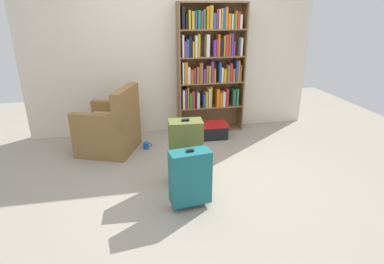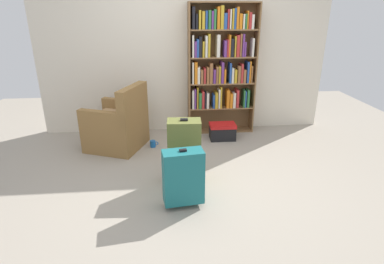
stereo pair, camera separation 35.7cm
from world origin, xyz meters
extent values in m
plane|color=#9E9384|center=(0.00, 0.00, 0.00)|extent=(7.73, 7.73, 0.00)
cube|color=beige|center=(0.00, 1.70, 1.30)|extent=(4.42, 0.10, 2.60)
cube|color=brown|center=(0.05, 1.51, 0.97)|extent=(0.02, 0.25, 1.95)
cube|color=brown|center=(1.06, 1.51, 0.97)|extent=(0.02, 0.25, 1.95)
cube|color=brown|center=(0.55, 1.62, 0.97)|extent=(1.02, 0.02, 1.95)
cube|color=brown|center=(0.55, 1.51, 0.01)|extent=(0.98, 0.23, 0.02)
cube|color=brown|center=(0.55, 1.51, 0.40)|extent=(0.98, 0.23, 0.02)
cube|color=brown|center=(0.55, 1.51, 0.79)|extent=(0.98, 0.23, 0.02)
cube|color=brown|center=(0.55, 1.51, 1.18)|extent=(0.98, 0.23, 0.02)
cube|color=brown|center=(0.55, 1.51, 1.57)|extent=(0.98, 0.23, 0.02)
cube|color=brown|center=(0.55, 1.51, 1.94)|extent=(0.98, 0.23, 0.02)
cube|color=silver|center=(0.11, 1.46, 0.55)|extent=(0.03, 0.14, 0.29)
cube|color=#66337F|center=(0.14, 1.46, 0.56)|extent=(0.02, 0.14, 0.30)
cube|color=gold|center=(0.18, 1.50, 0.57)|extent=(0.02, 0.21, 0.33)
cube|color=#2D7238|center=(0.22, 1.48, 0.53)|extent=(0.04, 0.19, 0.24)
cube|color=#B22D2D|center=(0.26, 1.48, 0.54)|extent=(0.04, 0.18, 0.27)
cube|color=black|center=(0.30, 1.46, 0.54)|extent=(0.02, 0.15, 0.25)
cube|color=silver|center=(0.33, 1.46, 0.53)|extent=(0.04, 0.15, 0.24)
cube|color=#264C99|center=(0.43, 1.48, 0.51)|extent=(0.02, 0.18, 0.21)
cube|color=gold|center=(0.47, 1.48, 0.53)|extent=(0.04, 0.18, 0.25)
cube|color=silver|center=(0.51, 1.47, 0.56)|extent=(0.02, 0.15, 0.30)
cube|color=gold|center=(0.54, 1.46, 0.57)|extent=(0.02, 0.15, 0.33)
cube|color=orange|center=(0.65, 1.47, 0.55)|extent=(0.04, 0.16, 0.28)
cube|color=orange|center=(0.70, 1.49, 0.52)|extent=(0.04, 0.19, 0.22)
cube|color=silver|center=(0.75, 1.46, 0.53)|extent=(0.04, 0.15, 0.23)
cube|color=#B22D2D|center=(0.80, 1.49, 0.55)|extent=(0.04, 0.20, 0.28)
cube|color=#2D7238|center=(0.90, 1.48, 0.54)|extent=(0.02, 0.18, 0.27)
cube|color=#264C99|center=(0.92, 1.49, 0.54)|extent=(0.02, 0.21, 0.26)
cube|color=#2D7238|center=(0.96, 1.48, 0.55)|extent=(0.03, 0.19, 0.27)
cube|color=silver|center=(0.10, 1.49, 0.96)|extent=(0.02, 0.21, 0.32)
cube|color=orange|center=(0.15, 1.46, 0.96)|extent=(0.04, 0.14, 0.32)
cube|color=silver|center=(0.19, 1.49, 0.92)|extent=(0.04, 0.21, 0.25)
cube|color=brown|center=(0.24, 1.47, 0.90)|extent=(0.04, 0.15, 0.20)
cube|color=#B22D2D|center=(0.28, 1.48, 0.91)|extent=(0.03, 0.18, 0.23)
cube|color=brown|center=(0.33, 1.48, 0.92)|extent=(0.04, 0.18, 0.24)
cube|color=brown|center=(0.38, 1.47, 0.95)|extent=(0.04, 0.16, 0.30)
cube|color=#66337F|center=(0.43, 1.49, 0.90)|extent=(0.03, 0.21, 0.21)
cube|color=brown|center=(0.47, 1.49, 0.93)|extent=(0.03, 0.20, 0.25)
cube|color=gold|center=(0.51, 1.48, 0.93)|extent=(0.03, 0.17, 0.26)
cube|color=#66337F|center=(0.55, 1.50, 0.96)|extent=(0.04, 0.21, 0.31)
cube|color=orange|center=(0.59, 1.47, 0.90)|extent=(0.03, 0.16, 0.21)
cube|color=#264C99|center=(0.67, 1.48, 0.95)|extent=(0.03, 0.18, 0.30)
cube|color=silver|center=(0.70, 1.46, 0.91)|extent=(0.03, 0.14, 0.22)
cube|color=gold|center=(0.75, 1.49, 0.90)|extent=(0.04, 0.19, 0.20)
cube|color=brown|center=(0.80, 1.46, 0.93)|extent=(0.04, 0.14, 0.25)
cube|color=#B22D2D|center=(0.84, 1.50, 0.94)|extent=(0.03, 0.21, 0.28)
cube|color=brown|center=(0.89, 1.49, 0.90)|extent=(0.04, 0.21, 0.20)
cube|color=#264C99|center=(0.93, 1.49, 0.96)|extent=(0.03, 0.21, 0.31)
cube|color=orange|center=(0.97, 1.47, 0.96)|extent=(0.02, 0.15, 0.32)
cube|color=brown|center=(0.99, 1.49, 0.93)|extent=(0.02, 0.20, 0.26)
cube|color=silver|center=(0.11, 1.50, 1.34)|extent=(0.03, 0.21, 0.31)
cube|color=#66337F|center=(0.14, 1.48, 1.30)|extent=(0.03, 0.18, 0.23)
cube|color=#264C99|center=(0.17, 1.49, 1.31)|extent=(0.03, 0.20, 0.25)
cube|color=black|center=(0.21, 1.47, 1.33)|extent=(0.04, 0.16, 0.29)
cube|color=gold|center=(0.26, 1.49, 1.30)|extent=(0.03, 0.20, 0.22)
cube|color=silver|center=(0.30, 1.48, 1.34)|extent=(0.03, 0.19, 0.30)
cube|color=gold|center=(0.34, 1.48, 1.35)|extent=(0.03, 0.18, 0.33)
cube|color=silver|center=(0.47, 1.50, 1.35)|extent=(0.04, 0.21, 0.32)
cube|color=#66337F|center=(0.58, 1.47, 1.30)|extent=(0.04, 0.15, 0.23)
cube|color=#B22D2D|center=(0.61, 1.50, 1.31)|extent=(0.02, 0.22, 0.25)
cube|color=orange|center=(0.64, 1.48, 1.35)|extent=(0.02, 0.18, 0.32)
cube|color=black|center=(0.68, 1.49, 1.32)|extent=(0.04, 0.20, 0.26)
cube|color=gold|center=(0.72, 1.49, 1.34)|extent=(0.02, 0.19, 0.29)
cube|color=#B22D2D|center=(0.76, 1.48, 1.34)|extent=(0.04, 0.17, 0.31)
cube|color=brown|center=(0.80, 1.47, 1.35)|extent=(0.02, 0.15, 0.33)
cube|color=#66337F|center=(0.84, 1.47, 1.35)|extent=(0.03, 0.17, 0.32)
cube|color=#66337F|center=(0.87, 1.49, 1.29)|extent=(0.02, 0.19, 0.21)
cube|color=silver|center=(0.99, 1.47, 1.32)|extent=(0.03, 0.15, 0.26)
cube|color=black|center=(0.11, 1.48, 1.73)|extent=(0.04, 0.18, 0.30)
cube|color=black|center=(0.16, 1.50, 1.68)|extent=(0.03, 0.22, 0.21)
cube|color=gold|center=(0.20, 1.46, 1.70)|extent=(0.03, 0.15, 0.25)
cube|color=gold|center=(0.25, 1.46, 1.70)|extent=(0.04, 0.14, 0.24)
cube|color=#264C99|center=(0.29, 1.48, 1.70)|extent=(0.03, 0.19, 0.25)
cube|color=#2D7238|center=(0.34, 1.47, 1.70)|extent=(0.04, 0.16, 0.25)
cube|color=#66337F|center=(0.38, 1.46, 1.70)|extent=(0.03, 0.14, 0.24)
cube|color=#2D7238|center=(0.41, 1.49, 1.71)|extent=(0.03, 0.20, 0.27)
cube|color=orange|center=(0.46, 1.49, 1.73)|extent=(0.04, 0.21, 0.30)
cube|color=gold|center=(0.51, 1.49, 1.73)|extent=(0.04, 0.19, 0.32)
cube|color=#264C99|center=(0.56, 1.49, 1.69)|extent=(0.04, 0.20, 0.22)
cube|color=#B22D2D|center=(0.60, 1.46, 1.71)|extent=(0.02, 0.14, 0.27)
cube|color=silver|center=(0.64, 1.46, 1.71)|extent=(0.02, 0.15, 0.27)
cube|color=gold|center=(0.67, 1.47, 1.71)|extent=(0.02, 0.16, 0.28)
cube|color=#264C99|center=(0.70, 1.48, 1.72)|extent=(0.03, 0.17, 0.28)
cube|color=orange|center=(0.74, 1.49, 1.73)|extent=(0.03, 0.20, 0.30)
cube|color=orange|center=(0.78, 1.49, 1.68)|extent=(0.04, 0.20, 0.21)
cube|color=silver|center=(0.83, 1.46, 1.68)|extent=(0.02, 0.14, 0.20)
cube|color=#2D7238|center=(0.86, 1.47, 1.68)|extent=(0.02, 0.15, 0.21)
cube|color=orange|center=(0.88, 1.49, 1.70)|extent=(0.02, 0.19, 0.25)
cube|color=#B22D2D|center=(0.92, 1.48, 1.69)|extent=(0.04, 0.18, 0.23)
cube|color=silver|center=(0.96, 1.48, 1.68)|extent=(0.03, 0.17, 0.20)
cube|color=olive|center=(-1.02, 1.02, 0.20)|extent=(0.91, 0.91, 0.40)
cube|color=tan|center=(-1.02, 1.02, 0.44)|extent=(0.72, 0.68, 0.08)
cube|color=olive|center=(-0.75, 0.91, 0.65)|extent=(0.37, 0.69, 0.50)
cube|color=olive|center=(-0.91, 1.30, 0.51)|extent=(0.69, 0.35, 0.22)
cube|color=olive|center=(-1.13, 0.74, 0.51)|extent=(0.69, 0.35, 0.22)
cylinder|color=#1959A5|center=(-0.52, 0.95, 0.05)|extent=(0.08, 0.08, 0.10)
torus|color=#1959A5|center=(-0.46, 0.95, 0.05)|extent=(0.06, 0.01, 0.06)
cube|color=black|center=(0.53, 1.15, 0.11)|extent=(0.38, 0.24, 0.22)
cube|color=red|center=(0.53, 1.15, 0.22)|extent=(0.39, 0.25, 0.05)
cube|color=#19666B|center=(-0.17, -0.53, 0.32)|extent=(0.41, 0.24, 0.55)
cube|color=black|center=(-0.17, -0.53, 0.61)|extent=(0.07, 0.05, 0.02)
cylinder|color=black|center=(-0.31, -0.54, 0.03)|extent=(0.06, 0.06, 0.05)
cylinder|color=black|center=(-0.04, -0.51, 0.03)|extent=(0.06, 0.06, 0.05)
cube|color=brown|center=(-0.13, -0.05, 0.39)|extent=(0.37, 0.24, 0.69)
cube|color=black|center=(-0.13, -0.05, 0.75)|extent=(0.08, 0.05, 0.02)
cylinder|color=black|center=(-0.26, -0.04, 0.03)|extent=(0.05, 0.05, 0.05)
cylinder|color=black|center=(0.00, -0.06, 0.03)|extent=(0.05, 0.05, 0.05)
camera|label=1|loc=(-0.69, -3.18, 1.86)|focal=29.63mm
camera|label=2|loc=(-0.34, -3.23, 1.86)|focal=29.63mm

